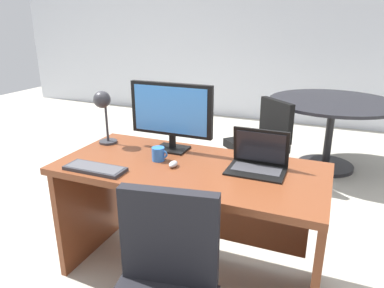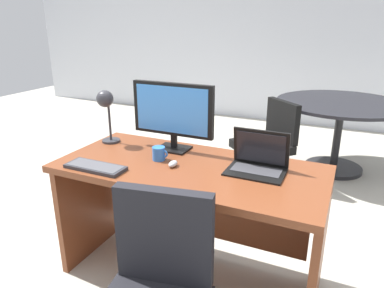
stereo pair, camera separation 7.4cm
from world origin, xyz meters
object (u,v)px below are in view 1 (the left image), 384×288
(meeting_chair_near, at_px, (260,151))
(keyboard, at_px, (95,169))
(monitor, at_px, (171,112))
(desk_lamp, at_px, (103,106))
(coffee_mug, at_px, (159,154))
(desk, at_px, (193,197))
(meeting_table, at_px, (331,117))
(laptop, at_px, (259,157))
(mouse, at_px, (173,164))

(meeting_chair_near, bearing_deg, keyboard, -107.20)
(monitor, xyz_separation_m, desk_lamp, (-0.46, -0.07, 0.01))
(coffee_mug, bearing_deg, meeting_chair_near, 78.90)
(desk, relative_size, monitor, 2.83)
(coffee_mug, xyz_separation_m, meeting_table, (0.90, 2.19, -0.23))
(coffee_mug, height_order, meeting_table, coffee_mug)
(desk, xyz_separation_m, meeting_chair_near, (0.10, 1.49, -0.20))
(laptop, height_order, keyboard, laptop)
(laptop, height_order, meeting_table, laptop)
(desk, height_order, meeting_table, desk)
(keyboard, bearing_deg, desk_lamp, 117.65)
(mouse, bearing_deg, desk, 49.97)
(coffee_mug, bearing_deg, monitor, 92.06)
(monitor, relative_size, desk_lamp, 1.50)
(meeting_table, bearing_deg, monitor, -114.40)
(desk_lamp, bearing_deg, keyboard, -62.35)
(desk, relative_size, desk_lamp, 4.26)
(desk, bearing_deg, monitor, 142.93)
(monitor, relative_size, keyboard, 1.55)
(laptop, distance_m, meeting_table, 2.13)
(monitor, height_order, desk_lamp, monitor)
(meeting_table, height_order, meeting_chair_near, meeting_chair_near)
(monitor, height_order, coffee_mug, monitor)
(monitor, bearing_deg, coffee_mug, -87.94)
(monitor, distance_m, keyboard, 0.57)
(laptop, xyz_separation_m, meeting_table, (0.33, 2.09, -0.25))
(desk_lamp, bearing_deg, coffee_mug, -15.63)
(desk, height_order, keyboard, keyboard)
(mouse, relative_size, coffee_mug, 0.76)
(laptop, relative_size, desk_lamp, 0.87)
(monitor, xyz_separation_m, keyboard, (-0.25, -0.46, -0.24))
(desk, distance_m, monitor, 0.54)
(mouse, height_order, coffee_mug, coffee_mug)
(desk, relative_size, coffee_mug, 15.40)
(desk, xyz_separation_m, laptop, (0.37, 0.07, 0.29))
(desk, height_order, coffee_mug, coffee_mug)
(meeting_table, relative_size, meeting_chair_near, 1.60)
(desk, xyz_separation_m, meeting_table, (0.70, 2.16, 0.03))
(monitor, bearing_deg, meeting_table, 65.60)
(monitor, bearing_deg, desk, -37.07)
(desk, bearing_deg, meeting_table, 72.04)
(mouse, xyz_separation_m, meeting_chair_near, (0.18, 1.59, -0.44))
(mouse, xyz_separation_m, meeting_table, (0.78, 2.25, -0.20))
(keyboard, height_order, meeting_table, keyboard)
(desk, relative_size, laptop, 4.88)
(keyboard, height_order, meeting_chair_near, meeting_chair_near)
(keyboard, relative_size, desk_lamp, 0.97)
(laptop, relative_size, mouse, 4.13)
(monitor, height_order, meeting_chair_near, monitor)
(keyboard, relative_size, coffee_mug, 3.50)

